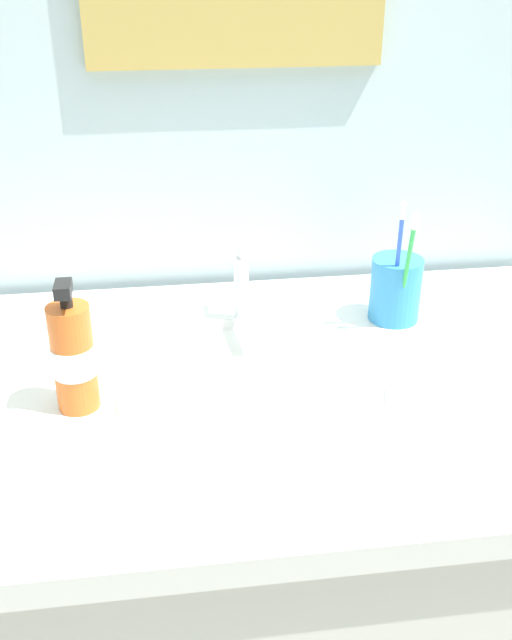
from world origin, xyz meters
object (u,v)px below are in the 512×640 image
at_px(faucet, 243,295).
at_px(toothbrush_green, 408,264).
at_px(toothbrush_blue, 398,257).
at_px(toothbrush_cup, 395,289).
at_px(soap_dispenser, 73,357).

relative_size(faucet, toothbrush_green, 0.86).
xyz_separation_m(toothbrush_green, toothbrush_blue, (-0.01, 0.02, 0.01)).
bearing_deg(toothbrush_blue, faucet, 172.18).
xyz_separation_m(toothbrush_cup, toothbrush_green, (-0.00, -0.05, 0.06)).
height_order(toothbrush_green, soap_dispenser, toothbrush_green).
bearing_deg(soap_dispenser, toothbrush_green, 16.59).
bearing_deg(faucet, soap_dispenser, -141.21).
xyz_separation_m(faucet, toothbrush_green, (0.25, -0.05, 0.06)).
distance_m(toothbrush_green, soap_dispenser, 0.52).
bearing_deg(toothbrush_blue, soap_dispenser, -161.20).
bearing_deg(faucet, toothbrush_blue, -7.82).
height_order(faucet, toothbrush_cup, faucet).
height_order(faucet, soap_dispenser, soap_dispenser).
height_order(toothbrush_blue, soap_dispenser, toothbrush_blue).
bearing_deg(toothbrush_cup, soap_dispenser, -158.72).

